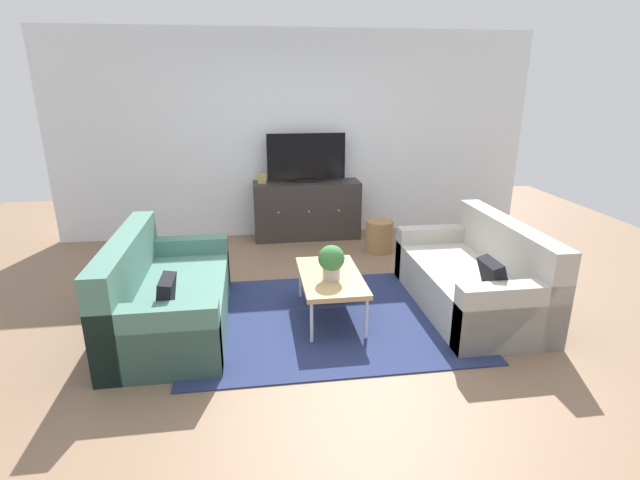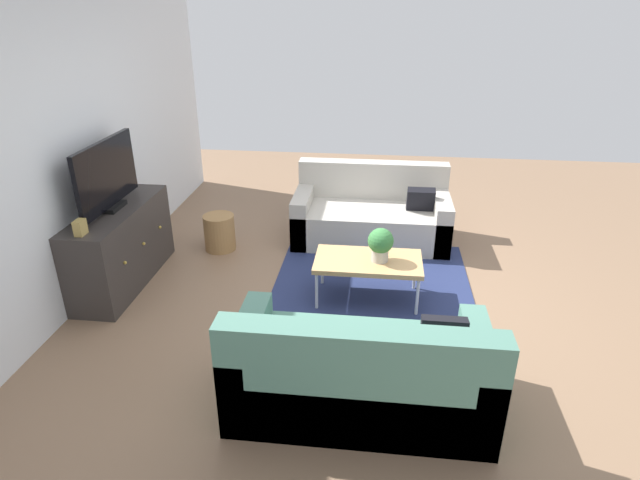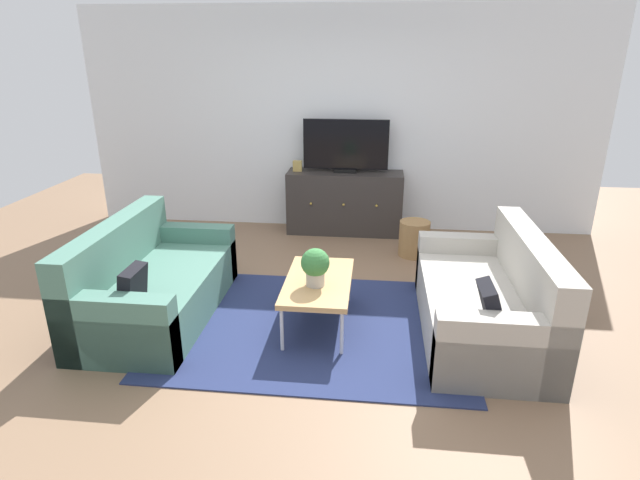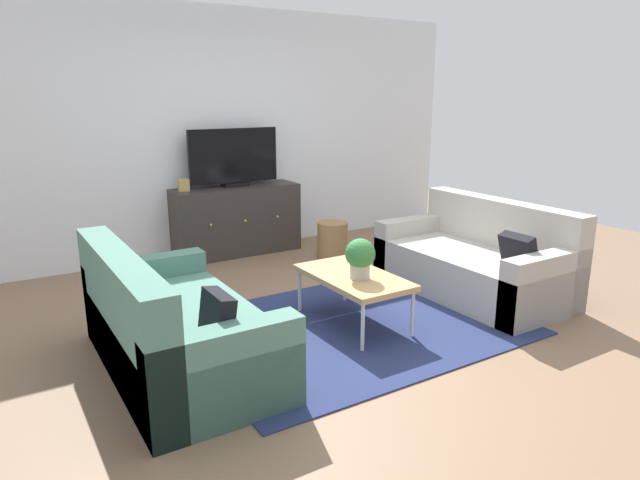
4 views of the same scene
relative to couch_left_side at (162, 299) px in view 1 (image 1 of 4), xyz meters
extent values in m
plane|color=#84664C|center=(1.44, 0.10, -0.28)|extent=(10.00, 10.00, 0.00)
cube|color=white|center=(1.44, 2.65, 1.07)|extent=(6.40, 0.12, 2.70)
cube|color=navy|center=(1.44, -0.05, -0.27)|extent=(2.50, 1.90, 0.01)
cube|color=#4C7A6B|center=(0.09, 0.00, -0.07)|extent=(0.90, 1.73, 0.41)
cube|color=#4C7A6B|center=(-0.26, 0.00, 0.14)|extent=(0.20, 1.73, 0.84)
cube|color=#4C7A6B|center=(0.09, 0.78, 0.01)|extent=(0.90, 0.18, 0.57)
cube|color=#4C7A6B|center=(0.09, -0.77, 0.01)|extent=(0.90, 0.18, 0.57)
cube|color=black|center=(0.14, -0.53, 0.25)|extent=(0.14, 0.30, 0.31)
cube|color=#B2ADA3|center=(2.79, 0.00, -0.07)|extent=(0.90, 1.73, 0.41)
cube|color=#B2ADA3|center=(3.14, 0.00, 0.14)|extent=(0.20, 1.73, 0.84)
cube|color=#B2ADA3|center=(2.79, 0.78, 0.01)|extent=(0.90, 0.18, 0.57)
cube|color=#B2ADA3|center=(2.79, -0.77, 0.01)|extent=(0.90, 0.18, 0.57)
cube|color=black|center=(2.74, -0.53, 0.25)|extent=(0.19, 0.30, 0.32)
cube|color=tan|center=(1.47, 0.00, 0.12)|extent=(0.54, 0.97, 0.04)
cylinder|color=silver|center=(1.24, -0.45, -0.09)|extent=(0.03, 0.03, 0.37)
cylinder|color=silver|center=(1.70, -0.45, -0.09)|extent=(0.03, 0.03, 0.37)
cylinder|color=silver|center=(1.24, 0.44, -0.09)|extent=(0.03, 0.03, 0.37)
cylinder|color=silver|center=(1.70, 0.44, -0.09)|extent=(0.03, 0.03, 0.37)
cylinder|color=#B7B2A8|center=(1.46, -0.10, 0.19)|extent=(0.15, 0.15, 0.11)
sphere|color=#387A3D|center=(1.46, -0.10, 0.33)|extent=(0.23, 0.23, 0.23)
cube|color=#332D2B|center=(1.54, 2.37, 0.11)|extent=(1.42, 0.44, 0.77)
sphere|color=#B79338|center=(1.14, 2.14, 0.15)|extent=(0.03, 0.03, 0.03)
sphere|color=#B79338|center=(1.54, 2.14, 0.15)|extent=(0.03, 0.03, 0.03)
sphere|color=#B79338|center=(1.94, 2.14, 0.15)|extent=(0.03, 0.03, 0.03)
cube|color=black|center=(1.54, 2.39, 0.52)|extent=(0.28, 0.16, 0.04)
cube|color=black|center=(1.54, 2.39, 0.84)|extent=(1.03, 0.04, 0.60)
cube|color=tan|center=(0.94, 2.37, 0.56)|extent=(0.11, 0.07, 0.13)
cylinder|color=#9E7547|center=(2.37, 1.66, -0.08)|extent=(0.34, 0.34, 0.40)
camera|label=1|loc=(0.81, -3.94, 1.79)|focal=27.07mm
camera|label=2|loc=(-2.79, -0.05, 2.30)|focal=29.58mm
camera|label=3|loc=(1.91, -3.80, 1.92)|focal=28.68mm
camera|label=4|loc=(-0.94, -3.38, 1.50)|focal=31.41mm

